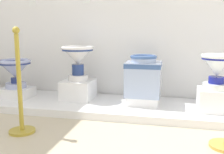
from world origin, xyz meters
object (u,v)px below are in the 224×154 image
Objects in this scene: antique_toilet_leftmost at (217,67)px; info_placard_first at (32,2)px; antique_toilet_tall_cobalt at (143,75)px; plinth_block_broad_patterned at (78,90)px; plinth_block_squat_floral at (16,93)px; antique_toilet_broad_patterned at (78,57)px; stanchion_post_near_left at (20,101)px; plinth_block_leftmost at (215,100)px; antique_toilet_squat_floral at (15,69)px; plinth_block_tall_cobalt at (143,100)px.

antique_toilet_leftmost is 2.83× the size of info_placard_first.
info_placard_first is at bearing 165.57° from antique_toilet_tall_cobalt.
plinth_block_broad_patterned is at bearing -24.03° from info_placard_first.
info_placard_first is at bearing 86.03° from plinth_block_squat_floral.
antique_toilet_leftmost is (1.59, -0.15, 0.35)m from plinth_block_broad_patterned.
plinth_block_squat_floral is 0.93m from antique_toilet_broad_patterned.
antique_toilet_broad_patterned is 0.84m from antique_toilet_tall_cobalt.
antique_toilet_tall_cobalt is 0.79m from antique_toilet_leftmost.
plinth_block_broad_patterned is at bearing 174.49° from antique_toilet_leftmost.
antique_toilet_tall_cobalt is 0.49× the size of stanchion_post_near_left.
info_placard_first reaches higher than plinth_block_broad_patterned.
plinth_block_broad_patterned is 1.00m from stanchion_post_near_left.
plinth_block_leftmost is (1.59, -0.15, 0.00)m from plinth_block_broad_patterned.
plinth_block_squat_floral is 1.10× the size of plinth_block_leftmost.
antique_toilet_squat_floral is 1.16× the size of plinth_block_leftmost.
plinth_block_squat_floral is 0.40× the size of stanchion_post_near_left.
antique_toilet_broad_patterned is at bearing 0.00° from plinth_block_broad_patterned.
antique_toilet_tall_cobalt is at bearing 173.43° from antique_toilet_leftmost.
antique_toilet_tall_cobalt is (1.62, 0.04, 0.28)m from plinth_block_squat_floral.
info_placard_first reaches higher than plinth_block_tall_cobalt.
antique_toilet_leftmost is at bearing -1.09° from plinth_block_squat_floral.
plinth_block_leftmost is at bearing 0.00° from antique_toilet_leftmost.
plinth_block_leftmost is at bearing -11.89° from info_placard_first.
antique_toilet_squat_floral is 2.40m from plinth_block_leftmost.
stanchion_post_near_left is at bearing -101.61° from plinth_block_broad_patterned.
info_placard_first is at bearing 168.11° from plinth_block_leftmost.
antique_toilet_broad_patterned reaches higher than plinth_block_leftmost.
info_placard_first is at bearing 155.97° from plinth_block_broad_patterned.
plinth_block_broad_patterned is 1.12× the size of plinth_block_tall_cobalt.
stanchion_post_near_left reaches higher than antique_toilet_tall_cobalt.
antique_toilet_squat_floral reaches higher than plinth_block_tall_cobalt.
plinth_block_broad_patterned is 0.94× the size of antique_toilet_broad_patterned.
antique_toilet_squat_floral is 0.98m from info_placard_first.
antique_toilet_squat_floral reaches higher than plinth_block_squat_floral.
antique_toilet_broad_patterned is 1.19× the size of plinth_block_tall_cobalt.
antique_toilet_leftmost is at bearing 0.00° from plinth_block_leftmost.
stanchion_post_near_left is (0.57, -1.31, -1.02)m from info_placard_first.
plinth_block_tall_cobalt is at bearing 1.55° from antique_toilet_squat_floral.
antique_toilet_squat_floral is 0.96× the size of antique_toilet_broad_patterned.
stanchion_post_near_left is (-1.01, -0.91, 0.17)m from plinth_block_tall_cobalt.
antique_toilet_squat_floral reaches higher than plinth_block_leftmost.
plinth_block_broad_patterned is at bearing 78.39° from stanchion_post_near_left.
antique_toilet_leftmost reaches higher than plinth_block_leftmost.
plinth_block_tall_cobalt is 0.37× the size of stanchion_post_near_left.
antique_toilet_broad_patterned is 0.95m from plinth_block_tall_cobalt.
info_placard_first is at bearing 113.51° from stanchion_post_near_left.
antique_toilet_leftmost reaches higher than antique_toilet_tall_cobalt.
plinth_block_broad_patterned is 0.41× the size of stanchion_post_near_left.
antique_toilet_broad_patterned is at bearing 78.39° from stanchion_post_near_left.
antique_toilet_tall_cobalt is 0.81m from plinth_block_leftmost.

